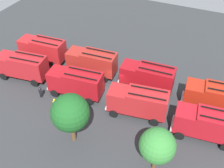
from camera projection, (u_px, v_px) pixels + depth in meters
The scene contains 18 objects.
ground_plane at pixel (112, 92), 35.85m from camera, with size 62.57×62.57×0.00m, color #2D3033.
fire_truck_0 at pixel (215, 97), 31.97m from camera, with size 7.41×3.34×3.88m.
fire_truck_1 at pixel (147, 76), 34.98m from camera, with size 7.32×3.06×3.88m.
fire_truck_2 at pixel (92, 62), 37.52m from camera, with size 7.35×3.17×3.88m.
fire_truck_3 at pixel (43, 49), 40.06m from camera, with size 7.34×3.13×3.88m.
fire_truck_4 at pixel (208, 124), 28.71m from camera, with size 7.42×3.37×3.88m.
fire_truck_5 at pixel (138, 101), 31.34m from camera, with size 7.47×3.57×3.88m.
fire_truck_6 at pixel (76, 82), 34.05m from camera, with size 7.42×3.38×3.88m.
fire_truck_7 at pixel (22, 66), 36.79m from camera, with size 7.45×3.49×3.88m.
firefighter_0 at pixel (31, 64), 39.06m from camera, with size 0.39×0.48×1.72m.
firefighter_1 at pixel (55, 104), 32.77m from camera, with size 0.36×0.47×1.66m.
firefighter_2 at pixel (112, 60), 39.95m from camera, with size 0.35×0.47×1.68m.
firefighter_3 at pixel (34, 43), 43.74m from camera, with size 0.37×0.48×1.63m.
firefighter_4 at pixel (41, 92), 34.51m from camera, with size 0.45×0.48×1.60m.
tree_0 at pixel (157, 146), 24.67m from camera, with size 3.50×3.50×5.42m.
tree_1 at pixel (70, 113), 27.07m from camera, with size 4.06×4.06×6.29m.
traffic_cone_0 at pixel (112, 86), 36.19m from camera, with size 0.51×0.51×0.72m, color #F2600C.
traffic_cone_1 at pixel (215, 91), 35.50m from camera, with size 0.46×0.46×0.65m, color #F2600C.
Camera 1 is at (-11.00, 24.30, 23.97)m, focal length 42.66 mm.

